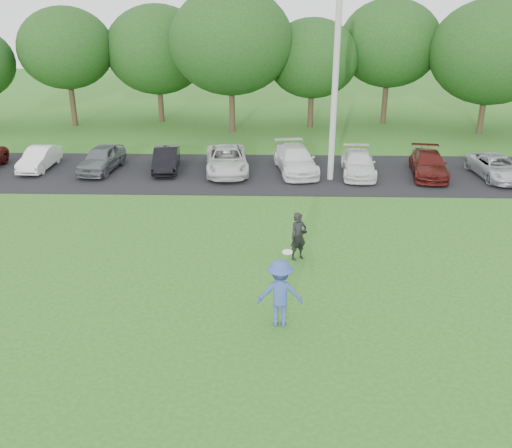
{
  "coord_description": "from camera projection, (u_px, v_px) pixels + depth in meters",
  "views": [
    {
      "loc": [
        0.48,
        -13.92,
        8.67
      ],
      "look_at": [
        0.0,
        3.5,
        1.3
      ],
      "focal_mm": 40.0,
      "sensor_mm": 36.0,
      "label": 1
    }
  ],
  "objects": [
    {
      "name": "camera_bystander",
      "position": [
        298.0,
        236.0,
        19.14
      ],
      "size": [
        0.73,
        0.65,
        1.67
      ],
      "color": "black",
      "rests_on": "ground"
    },
    {
      "name": "ground",
      "position": [
        253.0,
        314.0,
        16.21
      ],
      "size": [
        100.0,
        100.0,
        0.0
      ],
      "primitive_type": "plane",
      "color": "#2A661D",
      "rests_on": "ground"
    },
    {
      "name": "utility_pole",
      "position": [
        335.0,
        79.0,
        25.48
      ],
      "size": [
        0.28,
        0.28,
        9.47
      ],
      "primitive_type": "cylinder",
      "color": "#AAABA5",
      "rests_on": "ground"
    },
    {
      "name": "parking_lot",
      "position": [
        261.0,
        173.0,
        28.17
      ],
      "size": [
        32.0,
        6.5,
        0.03
      ],
      "primitive_type": "cube",
      "color": "black",
      "rests_on": "ground"
    },
    {
      "name": "tree_row",
      "position": [
        289.0,
        49.0,
        35.21
      ],
      "size": [
        42.39,
        9.85,
        8.64
      ],
      "color": "#38281C",
      "rests_on": "ground"
    },
    {
      "name": "frisbee_player",
      "position": [
        280.0,
        293.0,
        15.36
      ],
      "size": [
        1.26,
        0.74,
        2.21
      ],
      "color": "#394FA1",
      "rests_on": "ground"
    },
    {
      "name": "parked_cars",
      "position": [
        251.0,
        162.0,
        27.95
      ],
      "size": [
        30.65,
        4.96,
        1.24
      ],
      "color": "#581613",
      "rests_on": "parking_lot"
    }
  ]
}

